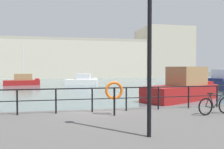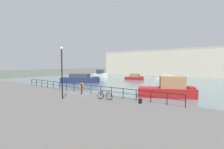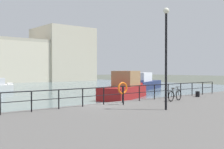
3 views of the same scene
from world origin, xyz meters
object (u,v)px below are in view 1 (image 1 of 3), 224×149
object	(u,v)px
moored_green_narrowboat	(82,80)
life_ring_stand	(114,92)
moored_harbor_tender	(23,81)
quay_lamp_post	(150,16)
harbor_building	(94,58)
parked_bicycle	(216,105)
moored_blue_motorboat	(183,87)

from	to	relation	value
moored_green_narrowboat	life_ring_stand	world-z (taller)	life_ring_stand
moored_harbor_tender	quay_lamp_post	size ratio (longest dim) A/B	1.14
harbor_building	parked_bicycle	xyz separation A→B (m)	(-1.84, -54.46, -4.12)
parked_bicycle	quay_lamp_post	size ratio (longest dim) A/B	0.32
harbor_building	life_ring_stand	xyz separation A→B (m)	(-6.02, -53.75, -3.54)
moored_green_narrowboat	quay_lamp_post	world-z (taller)	quay_lamp_post
moored_blue_motorboat	moored_green_narrowboat	xyz separation A→B (m)	(-6.89, 19.32, -0.40)
life_ring_stand	moored_green_narrowboat	bearing A→B (deg)	88.25
moored_green_narrowboat	quay_lamp_post	size ratio (longest dim) A/B	0.99
moored_blue_motorboat	harbor_building	bearing A→B (deg)	66.29
moored_green_narrowboat	life_ring_stand	size ratio (longest dim) A/B	3.84
moored_harbor_tender	parked_bicycle	distance (m)	31.35
harbor_building	moored_harbor_tender	world-z (taller)	harbor_building
moored_blue_motorboat	parked_bicycle	world-z (taller)	moored_blue_motorboat
moored_green_narrowboat	parked_bicycle	bearing A→B (deg)	-69.88
moored_green_narrowboat	life_ring_stand	xyz separation A→B (m)	(-0.85, -27.65, 1.08)
harbor_building	moored_green_narrowboat	bearing A→B (deg)	-101.21
moored_harbor_tender	moored_blue_motorboat	xyz separation A→B (m)	(15.96, -19.75, 0.36)
harbor_building	life_ring_stand	distance (m)	54.20
parked_bicycle	life_ring_stand	size ratio (longest dim) A/B	1.26
moored_green_narrowboat	moored_harbor_tender	bearing A→B (deg)	-169.26
moored_harbor_tender	moored_green_narrowboat	world-z (taller)	moored_harbor_tender
moored_harbor_tender	moored_green_narrowboat	bearing A→B (deg)	-8.85
moored_blue_motorboat	moored_harbor_tender	bearing A→B (deg)	103.07
moored_blue_motorboat	quay_lamp_post	size ratio (longest dim) A/B	1.41
moored_harbor_tender	life_ring_stand	size ratio (longest dim) A/B	4.45
moored_harbor_tender	life_ring_stand	distance (m)	29.27
parked_bicycle	life_ring_stand	xyz separation A→B (m)	(-4.18, 0.71, 0.59)
harbor_building	life_ring_stand	bearing A→B (deg)	-96.39
parked_bicycle	life_ring_stand	distance (m)	4.28
moored_harbor_tender	moored_green_narrowboat	size ratio (longest dim) A/B	1.16
harbor_building	moored_blue_motorboat	distance (m)	45.65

